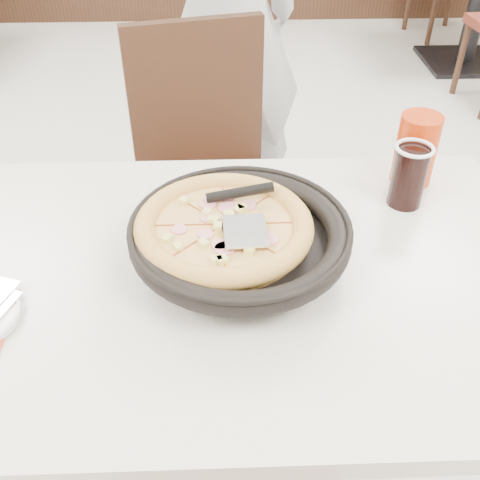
{
  "coord_description": "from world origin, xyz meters",
  "views": [
    {
      "loc": [
        0.13,
        -1.27,
        1.44
      ],
      "look_at": [
        0.16,
        -0.46,
        0.8
      ],
      "focal_mm": 42.0,
      "sensor_mm": 36.0,
      "label": 1
    }
  ],
  "objects_px": {
    "cola_glass": "(409,178)",
    "diner_person": "(225,22)",
    "chair_far": "(213,195)",
    "red_cup": "(416,150)",
    "main_table": "(233,391)",
    "pizza_pan": "(240,243)",
    "bg_table_right": "(477,7)",
    "pizza": "(224,233)"
  },
  "relations": [
    {
      "from": "cola_glass",
      "to": "pizza",
      "type": "bearing_deg",
      "value": -156.22
    },
    {
      "from": "pizza",
      "to": "cola_glass",
      "type": "distance_m",
      "value": 0.43
    },
    {
      "from": "pizza",
      "to": "bg_table_right",
      "type": "bearing_deg",
      "value": 60.11
    },
    {
      "from": "pizza",
      "to": "red_cup",
      "type": "relative_size",
      "value": 1.86
    },
    {
      "from": "cola_glass",
      "to": "diner_person",
      "type": "xyz_separation_m",
      "value": [
        -0.37,
        0.96,
        0.03
      ]
    },
    {
      "from": "main_table",
      "to": "bg_table_right",
      "type": "relative_size",
      "value": 1.0
    },
    {
      "from": "pizza",
      "to": "red_cup",
      "type": "xyz_separation_m",
      "value": [
        0.43,
        0.26,
        0.02
      ]
    },
    {
      "from": "pizza_pan",
      "to": "pizza",
      "type": "bearing_deg",
      "value": 164.7
    },
    {
      "from": "main_table",
      "to": "cola_glass",
      "type": "bearing_deg",
      "value": 27.97
    },
    {
      "from": "bg_table_right",
      "to": "cola_glass",
      "type": "bearing_deg",
      "value": -115.11
    },
    {
      "from": "cola_glass",
      "to": "red_cup",
      "type": "relative_size",
      "value": 0.81
    },
    {
      "from": "pizza",
      "to": "diner_person",
      "type": "height_order",
      "value": "diner_person"
    },
    {
      "from": "chair_far",
      "to": "red_cup",
      "type": "distance_m",
      "value": 0.69
    },
    {
      "from": "cola_glass",
      "to": "diner_person",
      "type": "distance_m",
      "value": 1.03
    },
    {
      "from": "main_table",
      "to": "pizza_pan",
      "type": "distance_m",
      "value": 0.42
    },
    {
      "from": "diner_person",
      "to": "chair_far",
      "type": "bearing_deg",
      "value": 60.32
    },
    {
      "from": "cola_glass",
      "to": "diner_person",
      "type": "height_order",
      "value": "diner_person"
    },
    {
      "from": "main_table",
      "to": "pizza_pan",
      "type": "height_order",
      "value": "pizza_pan"
    },
    {
      "from": "pizza_pan",
      "to": "cola_glass",
      "type": "bearing_deg",
      "value": 26.5
    },
    {
      "from": "diner_person",
      "to": "bg_table_right",
      "type": "xyz_separation_m",
      "value": [
        1.66,
        1.79,
        -0.47
      ]
    },
    {
      "from": "pizza_pan",
      "to": "pizza",
      "type": "distance_m",
      "value": 0.04
    },
    {
      "from": "diner_person",
      "to": "red_cup",
      "type": "bearing_deg",
      "value": 91.43
    },
    {
      "from": "cola_glass",
      "to": "diner_person",
      "type": "relative_size",
      "value": 0.08
    },
    {
      "from": "chair_far",
      "to": "red_cup",
      "type": "relative_size",
      "value": 5.94
    },
    {
      "from": "cola_glass",
      "to": "bg_table_right",
      "type": "distance_m",
      "value": 3.06
    },
    {
      "from": "pizza_pan",
      "to": "cola_glass",
      "type": "distance_m",
      "value": 0.4
    },
    {
      "from": "main_table",
      "to": "chair_far",
      "type": "distance_m",
      "value": 0.67
    },
    {
      "from": "red_cup",
      "to": "main_table",
      "type": "bearing_deg",
      "value": -144.95
    },
    {
      "from": "cola_glass",
      "to": "red_cup",
      "type": "distance_m",
      "value": 0.1
    },
    {
      "from": "red_cup",
      "to": "diner_person",
      "type": "xyz_separation_m",
      "value": [
        -0.41,
        0.87,
        0.02
      ]
    },
    {
      "from": "diner_person",
      "to": "bg_table_right",
      "type": "distance_m",
      "value": 2.49
    },
    {
      "from": "chair_far",
      "to": "pizza_pan",
      "type": "xyz_separation_m",
      "value": [
        0.06,
        -0.64,
        0.32
      ]
    },
    {
      "from": "bg_table_right",
      "to": "pizza",
      "type": "bearing_deg",
      "value": -119.89
    },
    {
      "from": "main_table",
      "to": "diner_person",
      "type": "height_order",
      "value": "diner_person"
    },
    {
      "from": "red_cup",
      "to": "pizza",
      "type": "bearing_deg",
      "value": -148.45
    },
    {
      "from": "red_cup",
      "to": "diner_person",
      "type": "bearing_deg",
      "value": 115.42
    },
    {
      "from": "main_table",
      "to": "pizza_pan",
      "type": "xyz_separation_m",
      "value": [
        0.02,
        0.02,
        0.42
      ]
    },
    {
      "from": "bg_table_right",
      "to": "red_cup",
      "type": "bearing_deg",
      "value": -115.18
    },
    {
      "from": "chair_far",
      "to": "pizza_pan",
      "type": "distance_m",
      "value": 0.72
    },
    {
      "from": "pizza_pan",
      "to": "red_cup",
      "type": "xyz_separation_m",
      "value": [
        0.4,
        0.27,
        0.04
      ]
    },
    {
      "from": "pizza_pan",
      "to": "pizza",
      "type": "xyz_separation_m",
      "value": [
        -0.03,
        0.01,
        0.02
      ]
    },
    {
      "from": "pizza_pan",
      "to": "cola_glass",
      "type": "height_order",
      "value": "cola_glass"
    }
  ]
}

